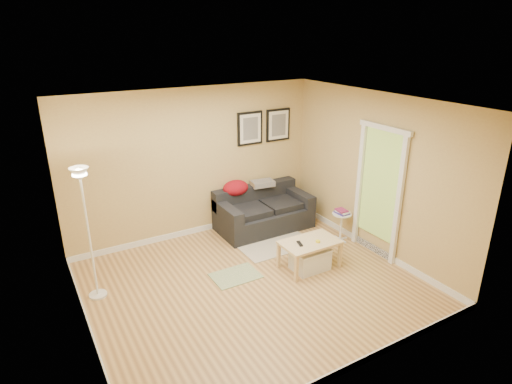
# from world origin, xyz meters

# --- Properties ---
(floor) EXTENTS (4.50, 4.50, 0.00)m
(floor) POSITION_xyz_m (0.00, 0.00, 0.00)
(floor) COLOR tan
(floor) RESTS_ON ground
(ceiling) EXTENTS (4.50, 4.50, 0.00)m
(ceiling) POSITION_xyz_m (0.00, 0.00, 2.60)
(ceiling) COLOR white
(ceiling) RESTS_ON wall_back
(wall_back) EXTENTS (4.50, 0.00, 4.50)m
(wall_back) POSITION_xyz_m (0.00, 2.00, 1.30)
(wall_back) COLOR tan
(wall_back) RESTS_ON ground
(wall_front) EXTENTS (4.50, 0.00, 4.50)m
(wall_front) POSITION_xyz_m (0.00, -2.00, 1.30)
(wall_front) COLOR tan
(wall_front) RESTS_ON ground
(wall_left) EXTENTS (0.00, 4.00, 4.00)m
(wall_left) POSITION_xyz_m (-2.25, 0.00, 1.30)
(wall_left) COLOR tan
(wall_left) RESTS_ON ground
(wall_right) EXTENTS (0.00, 4.00, 4.00)m
(wall_right) POSITION_xyz_m (2.25, 0.00, 1.30)
(wall_right) COLOR tan
(wall_right) RESTS_ON ground
(baseboard_back) EXTENTS (4.50, 0.02, 0.10)m
(baseboard_back) POSITION_xyz_m (0.00, 1.99, 0.05)
(baseboard_back) COLOR white
(baseboard_back) RESTS_ON ground
(baseboard_front) EXTENTS (4.50, 0.02, 0.10)m
(baseboard_front) POSITION_xyz_m (0.00, -1.99, 0.05)
(baseboard_front) COLOR white
(baseboard_front) RESTS_ON ground
(baseboard_left) EXTENTS (0.02, 4.00, 0.10)m
(baseboard_left) POSITION_xyz_m (-2.24, 0.00, 0.05)
(baseboard_left) COLOR white
(baseboard_left) RESTS_ON ground
(baseboard_right) EXTENTS (0.02, 4.00, 0.10)m
(baseboard_right) POSITION_xyz_m (2.24, 0.00, 0.05)
(baseboard_right) COLOR white
(baseboard_right) RESTS_ON ground
(sofa) EXTENTS (1.70, 0.90, 0.75)m
(sofa) POSITION_xyz_m (1.12, 1.53, 0.38)
(sofa) COLOR black
(sofa) RESTS_ON ground
(red_throw) EXTENTS (0.48, 0.36, 0.28)m
(red_throw) POSITION_xyz_m (0.70, 1.85, 0.77)
(red_throw) COLOR maroon
(red_throw) RESTS_ON sofa
(plaid_throw) EXTENTS (0.45, 0.32, 0.10)m
(plaid_throw) POSITION_xyz_m (1.24, 1.80, 0.78)
(plaid_throw) COLOR tan
(plaid_throw) RESTS_ON sofa
(framed_print_left) EXTENTS (0.50, 0.04, 0.60)m
(framed_print_left) POSITION_xyz_m (1.08, 1.98, 1.80)
(framed_print_left) COLOR black
(framed_print_left) RESTS_ON wall_back
(framed_print_right) EXTENTS (0.50, 0.04, 0.60)m
(framed_print_right) POSITION_xyz_m (1.68, 1.98, 1.80)
(framed_print_right) COLOR black
(framed_print_right) RESTS_ON wall_back
(area_rug) EXTENTS (1.25, 0.85, 0.01)m
(area_rug) POSITION_xyz_m (0.94, 0.90, 0.01)
(area_rug) COLOR #C2B39A
(area_rug) RESTS_ON ground
(green_runner) EXTENTS (0.70, 0.50, 0.01)m
(green_runner) POSITION_xyz_m (-0.11, 0.32, 0.01)
(green_runner) COLOR #668C4C
(green_runner) RESTS_ON ground
(coffee_table) EXTENTS (1.00, 0.74, 0.45)m
(coffee_table) POSITION_xyz_m (1.00, -0.02, 0.22)
(coffee_table) COLOR beige
(coffee_table) RESTS_ON ground
(remote_control) EXTENTS (0.09, 0.17, 0.02)m
(remote_control) POSITION_xyz_m (0.81, -0.01, 0.46)
(remote_control) COLOR black
(remote_control) RESTS_ON coffee_table
(tape_roll) EXTENTS (0.07, 0.07, 0.03)m
(tape_roll) POSITION_xyz_m (1.08, -0.10, 0.46)
(tape_roll) COLOR yellow
(tape_roll) RESTS_ON coffee_table
(storage_bin) EXTENTS (0.56, 0.41, 0.35)m
(storage_bin) POSITION_xyz_m (0.98, -0.07, 0.17)
(storage_bin) COLOR white
(storage_bin) RESTS_ON ground
(side_table) EXTENTS (0.33, 0.33, 0.51)m
(side_table) POSITION_xyz_m (2.02, 0.44, 0.25)
(side_table) COLOR white
(side_table) RESTS_ON ground
(book_stack) EXTENTS (0.23, 0.27, 0.07)m
(book_stack) POSITION_xyz_m (2.02, 0.45, 0.55)
(book_stack) COLOR #3A2C84
(book_stack) RESTS_ON side_table
(floor_lamp) EXTENTS (0.24, 0.24, 1.88)m
(floor_lamp) POSITION_xyz_m (-2.00, 0.84, 0.89)
(floor_lamp) COLOR white
(floor_lamp) RESTS_ON ground
(doorway) EXTENTS (0.12, 1.01, 2.13)m
(doorway) POSITION_xyz_m (2.20, -0.15, 1.02)
(doorway) COLOR white
(doorway) RESTS_ON ground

